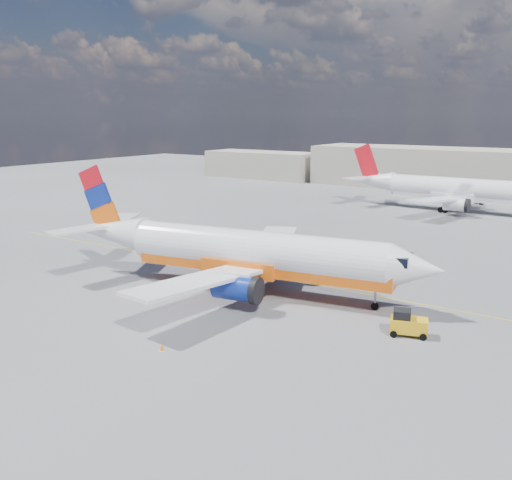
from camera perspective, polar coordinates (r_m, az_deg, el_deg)
The scene contains 8 objects.
ground at distance 50.95m, azimuth -1.50°, elevation -4.23°, with size 240.00×240.00×0.00m, color #58585C.
taxi_line at distance 53.32m, azimuth 0.37°, elevation -3.46°, with size 70.00×0.15×0.01m, color gold.
terminal_main at distance 117.59m, azimuth 22.42°, elevation 6.39°, with size 70.00×14.00×8.00m, color #B8B19E.
terminal_annex at distance 134.15m, azimuth 0.59°, elevation 7.54°, with size 26.00×10.00×6.00m, color #B8B19E.
main_jet at distance 47.51m, azimuth -1.16°, elevation -1.24°, with size 33.62×26.19×10.16m.
second_jet at distance 92.31m, azimuth 19.28°, elevation 4.75°, with size 32.62×25.83×9.90m.
gse_tug at distance 40.22m, azimuth 14.92°, elevation -8.07°, with size 2.78×2.21×1.77m.
traffic_cone at distance 37.17m, azimuth -9.36°, elevation -10.55°, with size 0.35×0.35×0.49m.
Camera 1 is at (28.25, -39.77, 14.71)m, focal length 40.00 mm.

